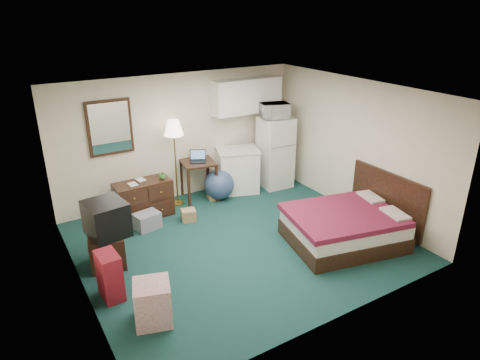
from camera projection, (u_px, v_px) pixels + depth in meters
floor at (239, 242)px, 7.16m from camera, size 5.00×4.50×0.01m
ceiling at (238, 93)px, 6.21m from camera, size 5.00×4.50×0.01m
walls at (238, 173)px, 6.69m from camera, size 5.01×4.51×2.50m
mirror at (110, 127)px, 7.64m from camera, size 0.80×0.06×1.00m
upper_cabinets at (247, 96)px, 8.75m from camera, size 1.50×0.35×0.70m
headboard at (387, 200)px, 7.41m from camera, size 0.06×1.56×1.00m
dresser at (144, 199)px, 7.90m from camera, size 1.04×0.49×0.70m
floor_lamp at (176, 163)px, 8.22m from camera, size 0.47×0.47×1.71m
desk at (199, 180)px, 8.63m from camera, size 0.73×0.73×0.80m
exercise_ball at (219, 185)px, 8.65m from camera, size 0.72×0.72×0.61m
kitchen_counter at (238, 171)px, 8.98m from camera, size 0.97×0.85×0.89m
fridge at (275, 152)px, 9.14m from camera, size 0.66×0.66×1.52m
bed at (344, 228)px, 7.05m from camera, size 2.01×1.72×0.56m
tv_stand at (107, 250)px, 6.46m from camera, size 0.61×0.64×0.51m
suitcase at (110, 276)px, 5.71m from camera, size 0.28×0.42×0.67m
retail_box at (153, 303)px, 5.28m from camera, size 0.56×0.56×0.55m
file_bin at (147, 221)px, 7.55m from camera, size 0.47×0.39×0.30m
cardboard_box_a at (188, 215)px, 7.84m from camera, size 0.30×0.28×0.22m
cardboard_box_b at (213, 193)px, 8.71m from camera, size 0.25×0.28×0.25m
laptop at (198, 157)px, 8.41m from camera, size 0.39×0.37×0.21m
crt_tv at (106, 218)px, 6.30m from camera, size 0.64×0.68×0.52m
microwave at (275, 109)px, 8.72m from camera, size 0.63×0.46×0.39m
book_a at (128, 180)px, 7.56m from camera, size 0.15×0.02×0.20m
book_b at (136, 176)px, 7.75m from camera, size 0.15×0.04×0.20m
mug at (162, 176)px, 7.87m from camera, size 0.14×0.12×0.13m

